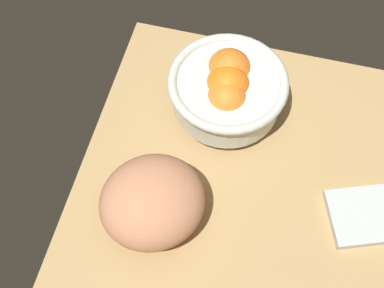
# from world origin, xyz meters

# --- Properties ---
(ground_plane) EXTENTS (0.66, 0.66, 0.03)m
(ground_plane) POSITION_xyz_m (0.00, 0.00, -0.01)
(ground_plane) COLOR tan
(fruit_bowl) EXTENTS (0.20, 0.20, 0.10)m
(fruit_bowl) POSITION_xyz_m (-0.12, 0.18, 0.06)
(fruit_bowl) COLOR silver
(fruit_bowl) RESTS_ON ground
(bread_loaf) EXTENTS (0.22, 0.22, 0.10)m
(bread_loaf) POSITION_xyz_m (-0.18, -0.05, 0.05)
(bread_loaf) COLOR tan
(bread_loaf) RESTS_ON ground
(napkin_folded) EXTENTS (0.15, 0.13, 0.01)m
(napkin_folded) POSITION_xyz_m (0.15, 0.03, 0.01)
(napkin_folded) COLOR silver
(napkin_folded) RESTS_ON ground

